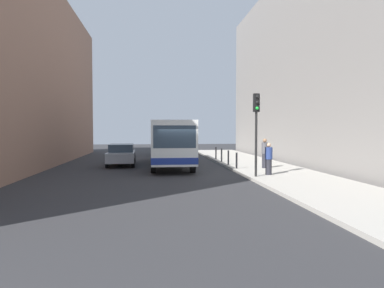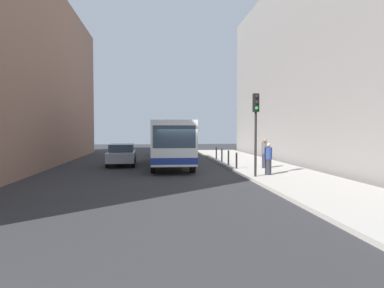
{
  "view_description": "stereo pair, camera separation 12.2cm",
  "coord_description": "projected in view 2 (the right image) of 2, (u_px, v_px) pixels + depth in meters",
  "views": [
    {
      "loc": [
        -1.56,
        -19.22,
        2.48
      ],
      "look_at": [
        0.93,
        2.6,
        1.57
      ],
      "focal_mm": 32.63,
      "sensor_mm": 36.0,
      "label": 1
    },
    {
      "loc": [
        -1.44,
        -19.23,
        2.48
      ],
      "look_at": [
        0.93,
        2.6,
        1.57
      ],
      "focal_mm": 32.63,
      "sensor_mm": 36.0,
      "label": 2
    }
  ],
  "objects": [
    {
      "name": "pedestrian_mid_sidewalk",
      "position": [
        265.0,
        153.0,
        21.02
      ],
      "size": [
        0.38,
        0.38,
        1.79
      ],
      "rotation": [
        0.0,
        0.0,
        3.1
      ],
      "color": "#26262D",
      "rests_on": "sidewalk"
    },
    {
      "name": "bus",
      "position": [
        170.0,
        141.0,
        23.92
      ],
      "size": [
        2.57,
        11.03,
        3.0
      ],
      "rotation": [
        0.0,
        0.0,
        3.14
      ],
      "color": "white",
      "rests_on": "ground"
    },
    {
      "name": "building_right",
      "position": [
        340.0,
        64.0,
        24.28
      ],
      "size": [
        7.0,
        32.0,
        14.08
      ],
      "primitive_type": "cube",
      "color": "gray",
      "rests_on": "ground"
    },
    {
      "name": "bollard_far",
      "position": [
        222.0,
        155.0,
        25.31
      ],
      "size": [
        0.11,
        0.11,
        0.95
      ],
      "primitive_type": "cylinder",
      "color": "black",
      "rests_on": "sidewalk"
    },
    {
      "name": "car_beside_bus",
      "position": [
        122.0,
        154.0,
        24.09
      ],
      "size": [
        1.97,
        4.45,
        1.48
      ],
      "rotation": [
        0.0,
        0.0,
        3.17
      ],
      "color": "#A5A8AD",
      "rests_on": "ground"
    },
    {
      "name": "sidewalk",
      "position": [
        274.0,
        172.0,
        19.94
      ],
      "size": [
        4.4,
        40.0,
        0.15
      ],
      "primitive_type": "cube",
      "color": "#ADA89E",
      "rests_on": "ground"
    },
    {
      "name": "pedestrian_near_signal",
      "position": [
        268.0,
        159.0,
        17.91
      ],
      "size": [
        0.38,
        0.38,
        1.64
      ],
      "rotation": [
        0.0,
        0.0,
        4.97
      ],
      "color": "#26262D",
      "rests_on": "sidewalk"
    },
    {
      "name": "bollard_near",
      "position": [
        236.0,
        161.0,
        20.82
      ],
      "size": [
        0.11,
        0.11,
        0.95
      ],
      "primitive_type": "cylinder",
      "color": "black",
      "rests_on": "sidewalk"
    },
    {
      "name": "car_behind_bus",
      "position": [
        169.0,
        147.0,
        33.78
      ],
      "size": [
        1.92,
        4.43,
        1.48
      ],
      "rotation": [
        0.0,
        0.0,
        3.16
      ],
      "color": "black",
      "rests_on": "ground"
    },
    {
      "name": "traffic_light",
      "position": [
        256.0,
        119.0,
        17.16
      ],
      "size": [
        0.28,
        0.33,
        4.1
      ],
      "color": "black",
      "rests_on": "sidewalk"
    },
    {
      "name": "bollard_farthest",
      "position": [
        216.0,
        153.0,
        27.56
      ],
      "size": [
        0.11,
        0.11,
        0.95
      ],
      "primitive_type": "cylinder",
      "color": "black",
      "rests_on": "sidewalk"
    },
    {
      "name": "ground_plane",
      "position": [
        180.0,
        174.0,
        19.36
      ],
      "size": [
        80.0,
        80.0,
        0.0
      ],
      "primitive_type": "plane",
      "color": "#2D2D30"
    },
    {
      "name": "bollard_mid",
      "position": [
        228.0,
        158.0,
        23.06
      ],
      "size": [
        0.11,
        0.11,
        0.95
      ],
      "primitive_type": "cylinder",
      "color": "black",
      "rests_on": "sidewalk"
    }
  ]
}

